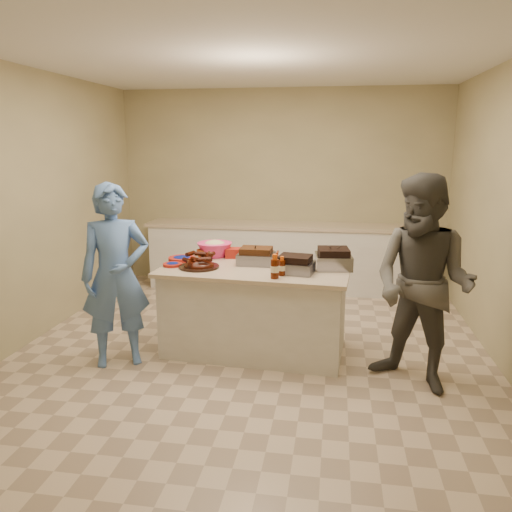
% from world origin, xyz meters
% --- Properties ---
extents(room, '(4.50, 5.00, 2.70)m').
position_xyz_m(room, '(0.00, 0.00, 0.00)').
color(room, tan).
rests_on(room, ground).
extents(back_counter, '(3.60, 0.64, 0.90)m').
position_xyz_m(back_counter, '(0.00, 2.20, 0.45)').
color(back_counter, silver).
rests_on(back_counter, ground).
extents(island, '(1.81, 1.04, 0.83)m').
position_xyz_m(island, '(0.03, 0.02, 0.00)').
color(island, silver).
rests_on(island, ground).
extents(rib_platter, '(0.48, 0.48, 0.15)m').
position_xyz_m(rib_platter, '(-0.49, -0.07, 0.83)').
color(rib_platter, '#3D0F05').
rests_on(rib_platter, island).
extents(pulled_pork_tray, '(0.35, 0.27, 0.11)m').
position_xyz_m(pulled_pork_tray, '(0.02, 0.16, 0.83)').
color(pulled_pork_tray, '#47230F').
rests_on(pulled_pork_tray, island).
extents(brisket_tray, '(0.37, 0.32, 0.10)m').
position_xyz_m(brisket_tray, '(0.41, -0.11, 0.83)').
color(brisket_tray, black).
rests_on(brisket_tray, island).
extents(roasting_pan, '(0.36, 0.36, 0.13)m').
position_xyz_m(roasting_pan, '(0.75, 0.11, 0.83)').
color(roasting_pan, gray).
rests_on(roasting_pan, island).
extents(coleslaw_bowl, '(0.38, 0.38, 0.25)m').
position_xyz_m(coleslaw_bowl, '(-0.46, 0.42, 0.83)').
color(coleslaw_bowl, '#F32F7C').
rests_on(coleslaw_bowl, island).
extents(sausage_plate, '(0.31, 0.31, 0.05)m').
position_xyz_m(sausage_plate, '(0.20, 0.37, 0.83)').
color(sausage_plate, silver).
rests_on(sausage_plate, island).
extents(mac_cheese_dish, '(0.28, 0.22, 0.07)m').
position_xyz_m(mac_cheese_dish, '(0.73, 0.24, 0.83)').
color(mac_cheese_dish, '#FF8800').
rests_on(mac_cheese_dish, island).
extents(bbq_bottle_a, '(0.06, 0.06, 0.17)m').
position_xyz_m(bbq_bottle_a, '(0.31, -0.23, 0.83)').
color(bbq_bottle_a, '#421203').
rests_on(bbq_bottle_a, island).
extents(bbq_bottle_b, '(0.08, 0.08, 0.21)m').
position_xyz_m(bbq_bottle_b, '(0.26, -0.33, 0.83)').
color(bbq_bottle_b, '#421203').
rests_on(bbq_bottle_b, island).
extents(mustard_bottle, '(0.04, 0.04, 0.11)m').
position_xyz_m(mustard_bottle, '(-0.04, 0.26, 0.83)').
color(mustard_bottle, yellow).
rests_on(mustard_bottle, island).
extents(sauce_bowl, '(0.15, 0.05, 0.14)m').
position_xyz_m(sauce_bowl, '(-0.10, 0.16, 0.83)').
color(sauce_bowl, silver).
rests_on(sauce_bowl, island).
extents(plate_stack_large, '(0.29, 0.29, 0.03)m').
position_xyz_m(plate_stack_large, '(-0.74, 0.19, 0.83)').
color(plate_stack_large, maroon).
rests_on(plate_stack_large, island).
extents(plate_stack_small, '(0.19, 0.19, 0.03)m').
position_xyz_m(plate_stack_small, '(-0.76, -0.05, 0.83)').
color(plate_stack_small, maroon).
rests_on(plate_stack_small, island).
extents(plastic_cup, '(0.10, 0.10, 0.10)m').
position_xyz_m(plastic_cup, '(-0.57, 0.32, 0.83)').
color(plastic_cup, '#A0380F').
rests_on(plastic_cup, island).
extents(basket_stack, '(0.20, 0.16, 0.10)m').
position_xyz_m(basket_stack, '(-0.24, 0.40, 0.83)').
color(basket_stack, maroon).
rests_on(basket_stack, island).
extents(guest_blue, '(1.26, 1.74, 0.39)m').
position_xyz_m(guest_blue, '(-1.15, -0.45, 0.00)').
color(guest_blue, '#527AC0').
rests_on(guest_blue, ground).
extents(guest_gray, '(1.69, 1.92, 0.66)m').
position_xyz_m(guest_gray, '(1.46, -0.49, 0.00)').
color(guest_gray, '#524F4A').
rests_on(guest_gray, ground).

